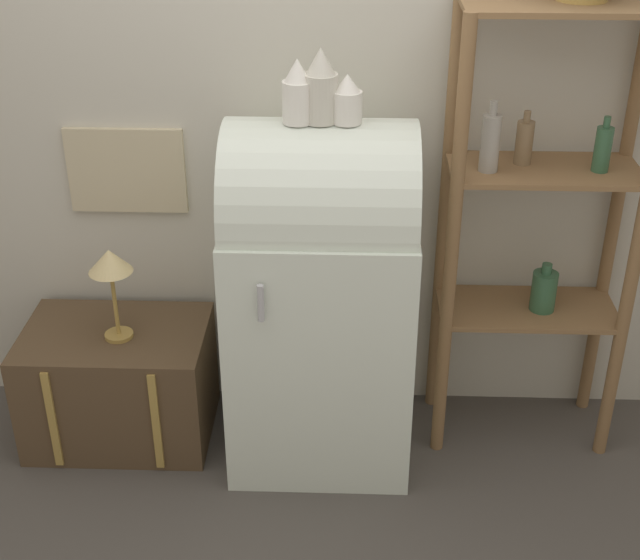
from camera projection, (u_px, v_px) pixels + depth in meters
name	position (u px, v px, depth m)	size (l,w,h in m)	color
ground_plane	(318.00, 477.00, 3.46)	(12.00, 12.00, 0.00)	#4C4742
wall_back	(323.00, 93.00, 3.31)	(7.00, 0.09, 2.70)	beige
refrigerator	(321.00, 290.00, 3.32)	(0.68, 0.67, 1.36)	silver
suitcase_trunk	(120.00, 382.00, 3.60)	(0.72, 0.51, 0.48)	brown
shelf_unit	(539.00, 209.00, 3.26)	(0.71, 0.35, 1.73)	olive
vase_left	(297.00, 93.00, 2.95)	(0.10, 0.10, 0.22)	white
vase_center	(322.00, 88.00, 2.95)	(0.12, 0.12, 0.25)	beige
vase_right	(347.00, 100.00, 2.96)	(0.10, 0.10, 0.17)	white
desk_lamp	(110.00, 267.00, 3.31)	(0.17, 0.17, 0.38)	#AD8942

